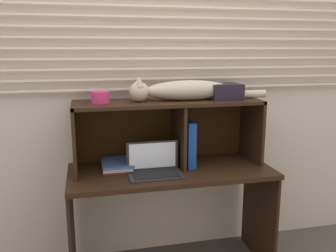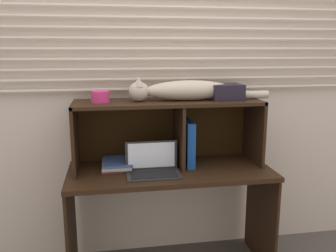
# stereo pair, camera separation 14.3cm
# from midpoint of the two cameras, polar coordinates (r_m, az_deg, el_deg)

# --- Properties ---
(back_panel_with_blinds) EXTENTS (4.40, 0.08, 2.50)m
(back_panel_with_blinds) POSITION_cam_midpoint_polar(r_m,az_deg,el_deg) (2.55, -2.80, 7.01)
(back_panel_with_blinds) COLOR beige
(back_panel_with_blinds) RESTS_ON ground
(desk) EXTENTS (1.31, 0.55, 0.72)m
(desk) POSITION_cam_midpoint_polar(r_m,az_deg,el_deg) (2.41, -1.25, -10.10)
(desk) COLOR black
(desk) RESTS_ON ground
(hutch_shelf_unit) EXTENTS (1.21, 0.36, 0.43)m
(hutch_shelf_unit) POSITION_cam_midpoint_polar(r_m,az_deg,el_deg) (2.39, -1.68, 0.98)
(hutch_shelf_unit) COLOR black
(hutch_shelf_unit) RESTS_ON desk
(cat) EXTENTS (0.93, 0.15, 0.15)m
(cat) POSITION_cam_midpoint_polar(r_m,az_deg,el_deg) (2.35, 0.85, 5.63)
(cat) COLOR #BBAF9B
(cat) RESTS_ON hutch_shelf_unit
(laptop) EXTENTS (0.33, 0.20, 0.19)m
(laptop) POSITION_cam_midpoint_polar(r_m,az_deg,el_deg) (2.26, -3.97, -6.58)
(laptop) COLOR #252525
(laptop) RESTS_ON desk
(binder_upright) EXTENTS (0.05, 0.25, 0.30)m
(binder_upright) POSITION_cam_midpoint_polar(r_m,az_deg,el_deg) (2.42, 1.35, -2.57)
(binder_upright) COLOR #144297
(binder_upright) RESTS_ON desk
(book_stack) EXTENTS (0.19, 0.27, 0.05)m
(book_stack) POSITION_cam_midpoint_polar(r_m,az_deg,el_deg) (2.39, -9.81, -6.11)
(book_stack) COLOR brown
(book_stack) RESTS_ON desk
(small_basket) EXTENTS (0.11, 0.11, 0.07)m
(small_basket) POSITION_cam_midpoint_polar(r_m,az_deg,el_deg) (2.29, -12.42, 4.44)
(small_basket) COLOR #C92E6F
(small_basket) RESTS_ON hutch_shelf_unit
(storage_box) EXTENTS (0.20, 0.20, 0.10)m
(storage_box) POSITION_cam_midpoint_polar(r_m,az_deg,el_deg) (2.44, 7.23, 5.45)
(storage_box) COLOR black
(storage_box) RESTS_ON hutch_shelf_unit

